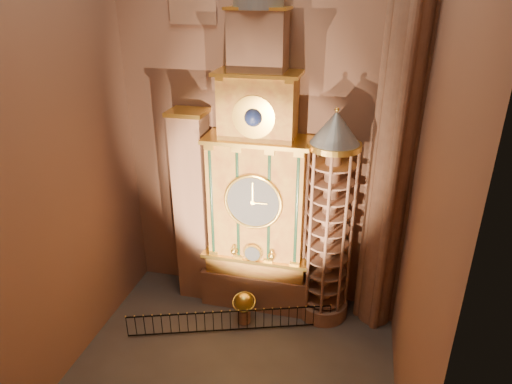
% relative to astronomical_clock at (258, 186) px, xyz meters
% --- Properties ---
extents(floor, '(14.00, 14.00, 0.00)m').
position_rel_astronomical_clock_xyz_m(floor, '(0.00, -4.96, -6.68)').
color(floor, '#383330').
rests_on(floor, ground).
extents(wall_back, '(22.00, 0.00, 22.00)m').
position_rel_astronomical_clock_xyz_m(wall_back, '(0.00, 1.04, 4.32)').
color(wall_back, '#845D47').
rests_on(wall_back, floor).
extents(wall_left, '(0.00, 22.00, 22.00)m').
position_rel_astronomical_clock_xyz_m(wall_left, '(-7.00, -4.96, 4.32)').
color(wall_left, '#845D47').
rests_on(wall_left, floor).
extents(wall_right, '(0.00, 22.00, 22.00)m').
position_rel_astronomical_clock_xyz_m(wall_right, '(7.00, -4.96, 4.32)').
color(wall_right, '#845D47').
rests_on(wall_right, floor).
extents(astronomical_clock, '(5.60, 2.41, 16.70)m').
position_rel_astronomical_clock_xyz_m(astronomical_clock, '(0.00, 0.00, 0.00)').
color(astronomical_clock, '#8C634C').
rests_on(astronomical_clock, floor).
extents(portrait_tower, '(1.80, 1.60, 10.20)m').
position_rel_astronomical_clock_xyz_m(portrait_tower, '(-3.40, 0.02, -1.53)').
color(portrait_tower, '#8C634C').
rests_on(portrait_tower, floor).
extents(stair_turret, '(2.50, 2.50, 10.80)m').
position_rel_astronomical_clock_xyz_m(stair_turret, '(3.50, -0.26, -1.41)').
color(stair_turret, '#8C634C').
rests_on(stair_turret, floor).
extents(gothic_pier, '(2.04, 2.04, 22.00)m').
position_rel_astronomical_clock_xyz_m(gothic_pier, '(6.10, 0.04, 4.32)').
color(gothic_pier, '#8C634C').
rests_on(gothic_pier, floor).
extents(celestial_globe, '(1.18, 1.11, 1.70)m').
position_rel_astronomical_clock_xyz_m(celestial_globe, '(-0.26, -1.90, -5.66)').
color(celestial_globe, '#8C634C').
rests_on(celestial_globe, floor).
extents(iron_railing, '(9.37, 3.16, 1.17)m').
position_rel_astronomical_clock_xyz_m(iron_railing, '(-0.72, -2.76, -6.04)').
color(iron_railing, black).
rests_on(iron_railing, floor).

